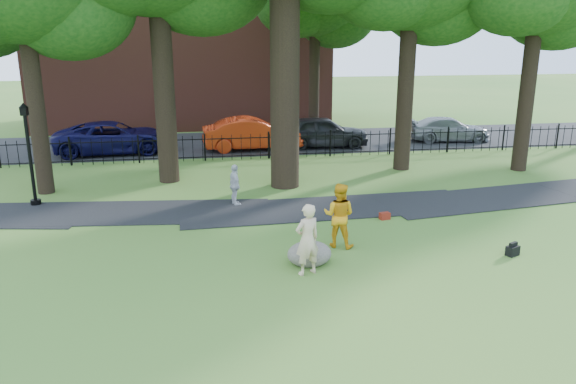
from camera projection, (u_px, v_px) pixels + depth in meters
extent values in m
plane|color=#3B6D26|center=(324.00, 253.00, 15.35)|extent=(120.00, 120.00, 0.00)
cube|color=black|center=(328.00, 208.00, 19.21)|extent=(36.07, 3.85, 0.03)
cube|color=black|center=(259.00, 143.00, 30.53)|extent=(80.00, 7.00, 0.02)
cube|color=black|center=(269.00, 137.00, 26.46)|extent=(44.00, 0.04, 0.04)
cube|color=black|center=(269.00, 155.00, 26.69)|extent=(44.00, 0.04, 0.04)
cube|color=brown|center=(182.00, 29.00, 35.85)|extent=(18.00, 8.00, 12.00)
cylinder|color=black|center=(285.00, 48.00, 20.54)|extent=(1.10, 1.10, 10.50)
cylinder|color=black|center=(34.00, 89.00, 20.02)|extent=(0.60, 0.60, 7.70)
ellipsoid|color=#103C10|center=(69.00, 3.00, 20.12)|extent=(4.80, 4.80, 4.08)
cylinder|color=black|center=(163.00, 66.00, 21.47)|extent=(0.80, 0.80, 9.10)
cylinder|color=black|center=(407.00, 72.00, 23.57)|extent=(0.70, 0.70, 8.40)
cylinder|color=black|center=(529.00, 76.00, 23.44)|extent=(0.64, 0.64, 8.05)
imported|color=beige|center=(307.00, 239.00, 13.79)|extent=(0.78, 0.65, 1.83)
imported|color=orange|center=(339.00, 215.00, 15.59)|extent=(1.11, 1.03, 1.83)
imported|color=#B8B9BD|center=(235.00, 185.00, 19.36)|extent=(0.56, 0.92, 1.45)
ellipsoid|color=slate|center=(309.00, 252.00, 14.54)|extent=(1.29, 1.06, 0.68)
cylinder|color=black|center=(31.00, 161.00, 19.14)|extent=(0.12, 0.12, 3.14)
cylinder|color=black|center=(36.00, 202.00, 19.54)|extent=(0.35, 0.35, 0.20)
cube|color=black|center=(24.00, 111.00, 18.66)|extent=(0.24, 0.24, 0.29)
cone|color=black|center=(23.00, 105.00, 18.61)|extent=(0.31, 0.31, 0.16)
cube|color=black|center=(513.00, 251.00, 15.16)|extent=(0.42, 0.35, 0.27)
cube|color=maroon|center=(385.00, 216.00, 18.07)|extent=(0.36, 0.27, 0.22)
imported|color=#B42B0D|center=(252.00, 134.00, 28.49)|extent=(5.05, 1.95, 1.64)
imported|color=#0C0B39|center=(114.00, 138.00, 27.68)|extent=(5.86, 3.08, 1.57)
imported|color=black|center=(322.00, 132.00, 29.17)|extent=(4.85, 2.16, 1.62)
imported|color=gray|center=(448.00, 129.00, 30.82)|extent=(4.65, 2.27, 1.30)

